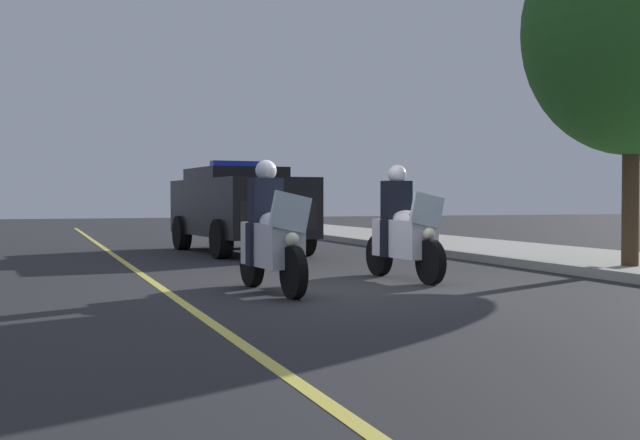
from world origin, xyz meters
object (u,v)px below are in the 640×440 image
Objects in this scene: police_motorcycle_lead_left at (271,238)px; police_suv at (239,205)px; tree_mid_block at (632,30)px; police_motorcycle_lead_right at (403,233)px.

police_suv is at bearing 169.06° from police_motorcycle_lead_left.
police_motorcycle_lead_right is at bearing -91.74° from tree_mid_block.
tree_mid_block is (0.12, 4.08, 3.28)m from police_motorcycle_lead_right.
police_motorcycle_lead_right is 6.68m from police_suv.
police_motorcycle_lead_left and police_motorcycle_lead_right have the same top height.
tree_mid_block reaches higher than police_suv.
police_suv is at bearing -143.75° from tree_mid_block.
police_suv reaches higher than police_motorcycle_lead_right.
police_motorcycle_lead_left is 7.21m from tree_mid_block.
tree_mid_block is (6.74, 4.94, 2.92)m from police_suv.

